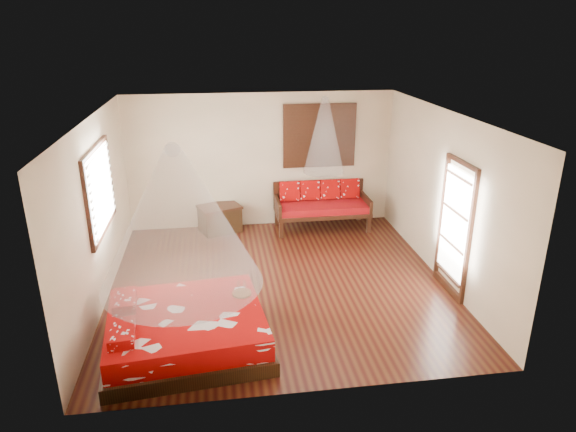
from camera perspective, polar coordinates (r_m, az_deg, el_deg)
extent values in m
cube|color=black|center=(8.69, -1.07, -7.48)|extent=(5.50, 5.50, 0.02)
cube|color=white|center=(7.77, -1.21, 11.20)|extent=(5.50, 5.50, 0.02)
cube|color=#C7B492|center=(8.27, -20.48, 0.35)|extent=(0.02, 5.50, 2.80)
cube|color=#C7B492|center=(8.87, 16.86, 2.12)|extent=(0.02, 5.50, 2.80)
cube|color=#C7B492|center=(10.75, -2.98, 6.14)|extent=(5.50, 0.02, 2.80)
cube|color=#C7B492|center=(5.62, 2.41, -7.91)|extent=(5.50, 0.02, 2.80)
cube|color=black|center=(7.22, -11.07, -13.27)|extent=(2.29, 2.11, 0.20)
cube|color=#A20605|center=(7.09, -11.21, -11.59)|extent=(2.18, 2.00, 0.30)
cube|color=#A20605|center=(6.66, -17.99, -12.32)|extent=(0.36, 0.58, 0.14)
cube|color=#A20605|center=(7.35, -17.69, -8.99)|extent=(0.36, 0.58, 0.14)
cube|color=black|center=(10.36, -0.77, -1.32)|extent=(0.08, 0.08, 0.42)
cube|color=black|center=(10.73, 8.96, -0.78)|extent=(0.08, 0.08, 0.42)
cube|color=black|center=(11.05, -1.27, 0.11)|extent=(0.08, 0.08, 0.42)
cube|color=black|center=(11.40, 7.89, 0.57)|extent=(0.08, 0.08, 0.42)
cube|color=black|center=(10.79, 3.79, 0.51)|extent=(1.95, 0.87, 0.08)
cube|color=maroon|center=(10.75, 3.80, 1.06)|extent=(1.89, 0.81, 0.14)
cube|color=black|center=(11.06, 3.41, 2.62)|extent=(1.95, 0.06, 0.55)
cube|color=black|center=(10.59, -1.15, 1.08)|extent=(0.06, 0.87, 0.30)
cube|color=black|center=(10.96, 8.60, 1.53)|extent=(0.06, 0.87, 0.30)
cube|color=#A20605|center=(10.81, 0.16, 2.76)|extent=(0.41, 0.20, 0.43)
cube|color=#A20605|center=(10.88, 2.43, 2.86)|extent=(0.41, 0.20, 0.43)
cube|color=#A20605|center=(10.96, 4.65, 2.95)|extent=(0.41, 0.20, 0.43)
cube|color=#A20605|center=(11.07, 6.85, 3.03)|extent=(0.41, 0.20, 0.43)
cube|color=black|center=(10.76, -7.57, -0.40)|extent=(0.92, 0.80, 0.51)
cube|color=black|center=(10.66, -7.64, 1.00)|extent=(0.98, 0.85, 0.05)
cube|color=black|center=(10.77, 3.52, 8.90)|extent=(1.52, 0.06, 1.32)
cube|color=black|center=(10.76, 3.53, 8.89)|extent=(1.35, 0.04, 1.10)
cube|color=black|center=(8.35, -20.20, 2.76)|extent=(0.08, 1.74, 1.34)
cube|color=beige|center=(8.34, -19.94, 2.78)|extent=(0.04, 1.54, 1.10)
cube|color=black|center=(8.46, 18.02, -1.43)|extent=(0.08, 1.02, 2.16)
cube|color=white|center=(8.42, 17.97, -0.81)|extent=(0.03, 0.82, 1.70)
cylinder|color=brown|center=(7.33, -5.16, -8.56)|extent=(0.27, 0.27, 0.03)
cone|color=white|center=(6.43, -12.13, -0.17)|extent=(2.06, 2.06, 1.80)
cone|color=white|center=(10.30, 4.06, 8.91)|extent=(0.82, 0.82, 1.50)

